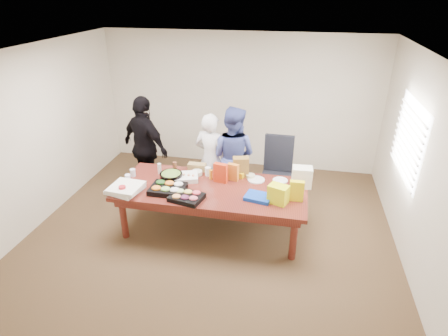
% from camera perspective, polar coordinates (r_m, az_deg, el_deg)
% --- Properties ---
extents(floor, '(5.50, 5.00, 0.02)m').
position_cam_1_polar(floor, '(5.93, -1.79, -9.44)').
color(floor, '#47301E').
rests_on(floor, ground).
extents(ceiling, '(5.50, 5.00, 0.02)m').
position_cam_1_polar(ceiling, '(4.87, -2.25, 17.51)').
color(ceiling, white).
rests_on(ceiling, wall_back).
extents(wall_back, '(5.50, 0.04, 2.70)m').
position_cam_1_polar(wall_back, '(7.57, 2.44, 10.13)').
color(wall_back, beige).
rests_on(wall_back, floor).
extents(wall_front, '(5.50, 0.04, 2.70)m').
position_cam_1_polar(wall_front, '(3.24, -12.62, -15.00)').
color(wall_front, beige).
rests_on(wall_front, floor).
extents(wall_left, '(0.04, 5.00, 2.70)m').
position_cam_1_polar(wall_left, '(6.44, -26.63, 4.36)').
color(wall_left, beige).
rests_on(wall_left, floor).
extents(wall_right, '(0.04, 5.00, 2.70)m').
position_cam_1_polar(wall_right, '(5.38, 27.85, 0.03)').
color(wall_right, beige).
rests_on(wall_right, floor).
extents(window_panel, '(0.03, 1.40, 1.10)m').
position_cam_1_polar(window_panel, '(5.85, 26.50, 3.93)').
color(window_panel, white).
rests_on(window_panel, wall_right).
extents(window_blinds, '(0.04, 1.36, 1.00)m').
position_cam_1_polar(window_blinds, '(5.83, 26.13, 3.97)').
color(window_blinds, beige).
rests_on(window_blinds, wall_right).
extents(conference_table, '(2.80, 1.20, 0.75)m').
position_cam_1_polar(conference_table, '(5.72, -1.84, -6.31)').
color(conference_table, '#4C1C0F').
rests_on(conference_table, floor).
extents(office_chair, '(0.62, 0.62, 1.17)m').
position_cam_1_polar(office_chair, '(6.28, 8.09, -1.18)').
color(office_chair, black).
rests_on(office_chair, floor).
extents(person_center, '(0.67, 0.53, 1.61)m').
position_cam_1_polar(person_center, '(6.29, -2.03, 1.39)').
color(person_center, silver).
rests_on(person_center, floor).
extents(person_right, '(0.97, 0.83, 1.72)m').
position_cam_1_polar(person_right, '(6.28, 1.31, 1.90)').
color(person_right, '#3E498C').
rests_on(person_right, floor).
extents(person_left, '(1.15, 0.89, 1.82)m').
position_cam_1_polar(person_left, '(6.64, -11.95, 3.14)').
color(person_left, black).
rests_on(person_left, floor).
extents(veggie_tray, '(0.50, 0.39, 0.08)m').
position_cam_1_polar(veggie_tray, '(5.47, -8.64, -3.21)').
color(veggie_tray, black).
rests_on(veggie_tray, conference_table).
extents(fruit_tray, '(0.51, 0.44, 0.07)m').
position_cam_1_polar(fruit_tray, '(5.24, -5.77, -4.51)').
color(fruit_tray, black).
rests_on(fruit_tray, conference_table).
extents(sheet_cake, '(0.50, 0.43, 0.07)m').
position_cam_1_polar(sheet_cake, '(5.76, -6.15, -1.43)').
color(sheet_cake, white).
rests_on(sheet_cake, conference_table).
extents(salad_bowl, '(0.40, 0.40, 0.11)m').
position_cam_1_polar(salad_bowl, '(5.77, -8.12, -1.32)').
color(salad_bowl, black).
rests_on(salad_bowl, conference_table).
extents(chip_bag_blue, '(0.41, 0.34, 0.05)m').
position_cam_1_polar(chip_bag_blue, '(5.25, 5.29, -4.47)').
color(chip_bag_blue, '#103EB4').
rests_on(chip_bag_blue, conference_table).
extents(chip_bag_red, '(0.22, 0.12, 0.30)m').
position_cam_1_polar(chip_bag_red, '(5.61, -0.53, -0.76)').
color(chip_bag_red, '#BB2F11').
rests_on(chip_bag_red, conference_table).
extents(chip_bag_yellow, '(0.20, 0.08, 0.30)m').
position_cam_1_polar(chip_bag_yellow, '(5.23, 11.09, -3.47)').
color(chip_bag_yellow, yellow).
rests_on(chip_bag_yellow, conference_table).
extents(chip_bag_orange, '(0.19, 0.12, 0.27)m').
position_cam_1_polar(chip_bag_orange, '(5.67, 1.40, -0.63)').
color(chip_bag_orange, '#C66A1D').
rests_on(chip_bag_orange, conference_table).
extents(mayo_jar, '(0.10, 0.10, 0.14)m').
position_cam_1_polar(mayo_jar, '(5.84, -2.48, -0.52)').
color(mayo_jar, white).
rests_on(mayo_jar, conference_table).
extents(mustard_bottle, '(0.07, 0.07, 0.15)m').
position_cam_1_polar(mustard_bottle, '(5.73, -2.02, -1.02)').
color(mustard_bottle, gold).
rests_on(mustard_bottle, conference_table).
extents(dressing_bottle, '(0.06, 0.06, 0.19)m').
position_cam_1_polar(dressing_bottle, '(5.95, -7.54, 0.07)').
color(dressing_bottle, brown).
rests_on(dressing_bottle, conference_table).
extents(ranch_bottle, '(0.07, 0.07, 0.17)m').
position_cam_1_polar(ranch_bottle, '(5.97, -9.87, -0.09)').
color(ranch_bottle, silver).
rests_on(ranch_bottle, conference_table).
extents(banana_bunch, '(0.29, 0.23, 0.08)m').
position_cam_1_polar(banana_bunch, '(5.85, 2.10, -0.80)').
color(banana_bunch, yellow).
rests_on(banana_bunch, conference_table).
extents(bread_loaf, '(0.29, 0.13, 0.12)m').
position_cam_1_polar(bread_loaf, '(6.02, -4.17, 0.17)').
color(bread_loaf, olive).
rests_on(bread_loaf, conference_table).
extents(kraft_bag, '(0.27, 0.19, 0.32)m').
position_cam_1_polar(kraft_bag, '(5.78, 2.60, 0.17)').
color(kraft_bag, brown).
rests_on(kraft_bag, conference_table).
extents(red_cup, '(0.11, 0.11, 0.13)m').
position_cam_1_polar(red_cup, '(5.51, -15.32, -3.32)').
color(red_cup, red).
rests_on(red_cup, conference_table).
extents(clear_cup_a, '(0.09, 0.09, 0.11)m').
position_cam_1_polar(clear_cup_a, '(5.85, -14.55, -1.50)').
color(clear_cup_a, white).
rests_on(clear_cup_a, conference_table).
extents(clear_cup_b, '(0.11, 0.11, 0.12)m').
position_cam_1_polar(clear_cup_b, '(6.00, -13.83, -0.70)').
color(clear_cup_b, silver).
rests_on(clear_cup_b, conference_table).
extents(pizza_box_lower, '(0.52, 0.52, 0.05)m').
position_cam_1_polar(pizza_box_lower, '(5.61, -14.93, -3.18)').
color(pizza_box_lower, white).
rests_on(pizza_box_lower, conference_table).
extents(pizza_box_upper, '(0.47, 0.47, 0.05)m').
position_cam_1_polar(pizza_box_upper, '(5.56, -14.85, -2.88)').
color(pizza_box_upper, white).
rests_on(pizza_box_upper, pizza_box_lower).
extents(plate_a, '(0.26, 0.26, 0.01)m').
position_cam_1_polar(plate_a, '(5.77, 8.64, -1.88)').
color(plate_a, white).
rests_on(plate_a, conference_table).
extents(plate_b, '(0.31, 0.31, 0.02)m').
position_cam_1_polar(plate_b, '(5.74, 4.95, -1.80)').
color(plate_b, silver).
rests_on(plate_b, conference_table).
extents(dip_bowl_a, '(0.16, 0.16, 0.06)m').
position_cam_1_polar(dip_bowl_a, '(5.80, 4.09, -1.26)').
color(dip_bowl_a, beige).
rests_on(dip_bowl_a, conference_table).
extents(dip_bowl_b, '(0.20, 0.20, 0.07)m').
position_cam_1_polar(dip_bowl_b, '(5.89, -4.17, -0.75)').
color(dip_bowl_b, beige).
rests_on(dip_bowl_b, conference_table).
extents(grocery_bag_white, '(0.30, 0.22, 0.31)m').
position_cam_1_polar(grocery_bag_white, '(5.61, 11.88, -1.36)').
color(grocery_bag_white, white).
rests_on(grocery_bag_white, conference_table).
extents(grocery_bag_yellow, '(0.31, 0.27, 0.26)m').
position_cam_1_polar(grocery_bag_yellow, '(5.14, 8.34, -4.00)').
color(grocery_bag_yellow, '#E5F212').
rests_on(grocery_bag_yellow, conference_table).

